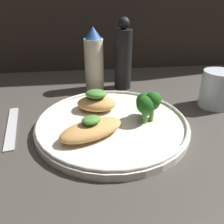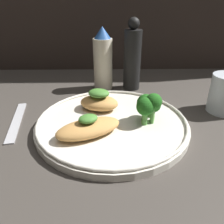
{
  "view_description": "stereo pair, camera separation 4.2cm",
  "coord_description": "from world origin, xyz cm",
  "px_view_note": "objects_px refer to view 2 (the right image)",
  "views": [
    {
      "loc": [
        -4.94,
        -37.25,
        23.24
      ],
      "look_at": [
        0.0,
        0.0,
        3.4
      ],
      "focal_mm": 35.0,
      "sensor_mm": 36.0,
      "label": 1
    },
    {
      "loc": [
        -0.71,
        -37.57,
        23.24
      ],
      "look_at": [
        0.0,
        0.0,
        3.4
      ],
      "focal_mm": 35.0,
      "sensor_mm": 36.0,
      "label": 2
    }
  ],
  "objects_px": {
    "plate": "(112,123)",
    "sauce_bottle": "(103,60)",
    "pepper_grinder": "(132,58)",
    "broccoli_bunch": "(149,105)"
  },
  "relations": [
    {
      "from": "pepper_grinder",
      "to": "plate",
      "type": "bearing_deg",
      "value": -105.5
    },
    {
      "from": "sauce_bottle",
      "to": "pepper_grinder",
      "type": "height_order",
      "value": "pepper_grinder"
    },
    {
      "from": "plate",
      "to": "sauce_bottle",
      "type": "bearing_deg",
      "value": 95.57
    },
    {
      "from": "plate",
      "to": "broccoli_bunch",
      "type": "height_order",
      "value": "broccoli_bunch"
    },
    {
      "from": "plate",
      "to": "sauce_bottle",
      "type": "height_order",
      "value": "sauce_bottle"
    },
    {
      "from": "sauce_bottle",
      "to": "pepper_grinder",
      "type": "xyz_separation_m",
      "value": [
        0.08,
        0.0,
        0.01
      ]
    },
    {
      "from": "plate",
      "to": "broccoli_bunch",
      "type": "relative_size",
      "value": 4.85
    },
    {
      "from": "plate",
      "to": "pepper_grinder",
      "type": "height_order",
      "value": "pepper_grinder"
    },
    {
      "from": "pepper_grinder",
      "to": "broccoli_bunch",
      "type": "bearing_deg",
      "value": -87.02
    },
    {
      "from": "broccoli_bunch",
      "to": "sauce_bottle",
      "type": "xyz_separation_m",
      "value": [
        -0.09,
        0.22,
        0.03
      ]
    }
  ]
}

